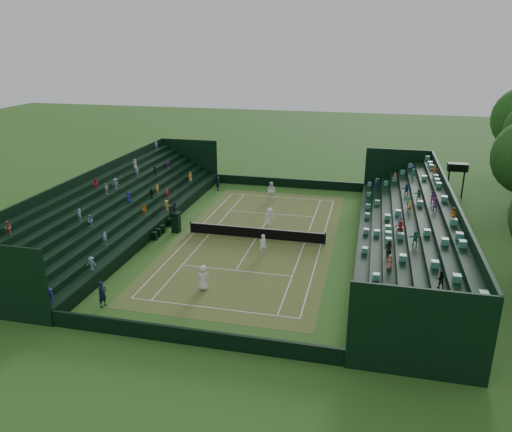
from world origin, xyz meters
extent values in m
plane|color=#2F621F|center=(0.00, 0.00, 0.00)|extent=(160.00, 160.00, 0.00)
cube|color=#346521|center=(0.00, 0.00, 0.01)|extent=(12.97, 26.77, 0.01)
cube|color=black|center=(0.00, 15.88, 0.50)|extent=(17.17, 0.20, 1.00)
cube|color=black|center=(0.00, -15.88, 0.50)|extent=(17.17, 0.20, 1.00)
cube|color=black|center=(8.48, 0.00, 0.50)|extent=(0.20, 31.77, 1.00)
cube|color=black|center=(-8.48, 0.00, 0.50)|extent=(0.20, 31.77, 1.00)
cube|color=black|center=(8.98, 0.00, 0.50)|extent=(0.80, 32.00, 1.00)
cube|color=black|center=(9.79, 0.00, 0.72)|extent=(0.80, 32.00, 1.45)
cube|color=black|center=(10.58, 0.00, 0.95)|extent=(0.80, 32.00, 1.90)
cube|color=black|center=(11.38, 0.00, 1.18)|extent=(0.80, 32.00, 2.35)
cube|color=black|center=(12.18, 0.00, 1.40)|extent=(0.80, 32.00, 2.80)
cube|color=black|center=(12.98, 0.00, 1.62)|extent=(0.80, 32.00, 3.25)
cube|color=black|center=(13.79, 0.00, 1.85)|extent=(0.80, 32.00, 3.70)
cube|color=black|center=(14.59, 0.00, 2.08)|extent=(0.80, 32.00, 4.15)
cube|color=black|center=(15.08, 0.00, 2.45)|extent=(0.20, 32.00, 4.90)
cube|color=black|center=(-8.98, 0.00, 0.50)|extent=(0.80, 32.00, 1.00)
cube|color=black|center=(-9.79, 0.00, 0.72)|extent=(0.80, 32.00, 1.45)
cube|color=black|center=(-10.58, 0.00, 0.95)|extent=(0.80, 32.00, 1.90)
cube|color=black|center=(-11.38, 0.00, 1.18)|extent=(0.80, 32.00, 2.35)
cube|color=black|center=(-12.18, 0.00, 1.40)|extent=(0.80, 32.00, 2.80)
cube|color=black|center=(-12.98, 0.00, 1.62)|extent=(0.80, 32.00, 3.25)
cube|color=black|center=(-13.79, 0.00, 1.85)|extent=(0.80, 32.00, 3.70)
cube|color=black|center=(-14.59, 0.00, 2.08)|extent=(0.80, 32.00, 4.15)
cube|color=black|center=(-15.08, 0.00, 2.45)|extent=(0.20, 32.00, 4.90)
cylinder|color=black|center=(-5.79, 0.00, 0.53)|extent=(0.10, 0.10, 1.06)
cylinder|color=black|center=(5.79, 0.00, 0.53)|extent=(0.10, 0.10, 1.06)
cube|color=black|center=(0.00, 0.00, 0.46)|extent=(11.57, 0.02, 0.86)
cube|color=white|center=(0.00, 0.00, 0.93)|extent=(11.57, 0.04, 0.07)
cylinder|color=black|center=(17.00, 16.00, 1.50)|extent=(0.16, 0.16, 3.00)
cylinder|color=black|center=(18.50, 16.00, 1.50)|extent=(0.16, 0.16, 3.00)
cube|color=black|center=(17.75, 16.00, 3.30)|extent=(2.00, 1.00, 0.80)
cube|color=black|center=(-7.08, -0.09, 0.85)|extent=(0.66, 0.66, 1.70)
cube|color=black|center=(-7.08, -0.09, 1.75)|extent=(0.85, 0.85, 0.09)
cube|color=black|center=(-7.41, -0.09, 2.08)|extent=(0.08, 0.85, 0.66)
imported|color=black|center=(-7.08, -0.09, 2.23)|extent=(0.45, 0.51, 0.88)
cube|color=black|center=(-8.18, -2.22, 0.35)|extent=(0.44, 0.44, 0.70)
cube|color=black|center=(-8.40, -2.22, 0.78)|extent=(0.05, 0.44, 0.44)
cube|color=black|center=(-8.18, -1.42, 0.35)|extent=(0.44, 0.44, 0.70)
cube|color=black|center=(-8.40, -1.42, 0.78)|extent=(0.05, 0.44, 0.44)
cube|color=black|center=(-8.18, -0.62, 0.35)|extent=(0.44, 0.44, 0.70)
cube|color=black|center=(-8.40, -0.62, 0.78)|extent=(0.05, 0.44, 0.44)
cube|color=black|center=(-8.18, 1.18, 0.35)|extent=(0.44, 0.44, 0.70)
cube|color=black|center=(-8.40, 1.18, 0.78)|extent=(0.05, 0.44, 0.44)
cube|color=black|center=(-8.18, 1.98, 0.35)|extent=(0.44, 0.44, 0.70)
cube|color=black|center=(-8.40, 1.98, 0.78)|extent=(0.05, 0.44, 0.44)
cube|color=black|center=(-8.18, 2.78, 0.35)|extent=(0.44, 0.44, 0.70)
cube|color=black|center=(-8.40, 2.78, 0.78)|extent=(0.05, 0.44, 0.44)
imported|color=white|center=(-1.34, -9.66, 0.87)|extent=(0.86, 0.57, 1.74)
imported|color=white|center=(1.28, -3.18, 0.85)|extent=(0.74, 0.71, 1.70)
imported|color=white|center=(-0.86, 10.72, 0.97)|extent=(1.11, 0.96, 1.94)
imported|color=white|center=(0.43, 3.53, 0.79)|extent=(1.17, 0.92, 1.58)
imported|color=black|center=(-7.33, 12.87, 0.96)|extent=(0.71, 0.83, 1.92)
imported|color=black|center=(-6.72, -13.20, 0.86)|extent=(0.58, 0.72, 1.71)
camera|label=1|loc=(8.88, -37.85, 15.75)|focal=35.00mm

